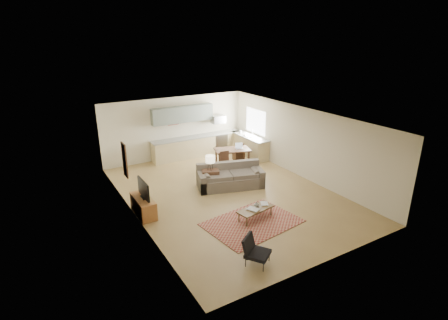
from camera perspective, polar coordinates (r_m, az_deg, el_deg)
room at (r=11.67m, az=0.75°, el=0.49°), size 9.00×9.00×9.00m
kitchen_counter_back at (r=15.84m, az=-4.34°, el=2.32°), size 4.26×0.64×0.92m
kitchen_counter_right at (r=15.86m, az=4.16°, el=2.34°), size 0.64×2.26×0.92m
kitchen_range at (r=16.34m, az=-0.88°, el=2.89°), size 0.62×0.62×0.90m
kitchen_microwave at (r=16.07m, az=-0.94°, el=6.66°), size 0.62×0.40×0.35m
upper_cabinets at (r=15.35m, az=-6.76°, el=7.43°), size 2.80×0.34×0.70m
window_right at (r=15.73m, az=5.16°, el=6.30°), size 0.02×1.40×1.05m
wall_art_left at (r=11.22m, az=-15.87°, el=-0.02°), size 0.06×0.42×1.10m
triptych at (r=15.37m, az=-8.31°, el=6.61°), size 1.70×0.04×0.50m
rug at (r=10.44m, az=4.65°, el=-10.16°), size 2.87×2.17×0.02m
sofa at (r=12.52m, az=1.05°, el=-2.66°), size 2.64×1.73×0.85m
coffee_table at (r=10.58m, az=5.14°, el=-8.70°), size 1.24×0.67×0.35m
book_a at (r=10.31m, az=4.44°, el=-8.29°), size 0.50×0.52×0.03m
book_b at (r=10.76m, az=6.04°, el=-7.11°), size 0.46×0.47×0.02m
vase at (r=10.54m, az=5.36°, el=-7.20°), size 0.23×0.23×0.18m
armchair at (r=8.62m, az=5.55°, el=-14.61°), size 0.86×0.86×0.71m
tv_credenza at (r=11.02m, az=-13.02°, el=-7.33°), size 0.46×1.21×0.56m
tv at (r=10.79m, az=-13.01°, el=-4.64°), size 0.09×0.93×0.56m
console_table at (r=12.47m, az=-2.21°, el=-3.15°), size 0.70×0.59×0.69m
table_lamp at (r=12.24m, az=-2.25°, el=-0.45°), size 0.44×0.44×0.56m
dining_table at (r=14.61m, az=1.35°, el=0.44°), size 1.61×1.19×0.73m
dining_chair_near at (r=13.92m, az=0.33°, el=-0.34°), size 0.46×0.48×0.83m
dining_chair_far at (r=15.27m, az=2.29°, el=1.46°), size 0.43×0.44×0.80m
laptop at (r=14.52m, az=2.53°, el=2.29°), size 0.37×0.32×0.23m
soap_bottle at (r=16.11m, az=2.73°, el=4.72°), size 0.11×0.12×0.19m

